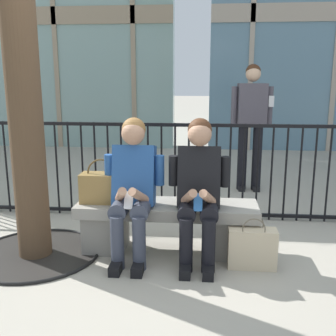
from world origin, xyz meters
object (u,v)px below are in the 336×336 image
Objects in this scene: seated_person_with_phone at (133,185)px; seated_person_companion at (199,186)px; shopping_bag at (252,248)px; handbag_on_bench at (102,187)px; bystander_at_railing at (251,118)px; stone_bench at (167,223)px.

seated_person_companion is (0.56, 0.00, 0.00)m from seated_person_with_phone.
shopping_bag is at bearing -15.97° from seated_person_companion.
handbag_on_bench reaches higher than shopping_bag.
bystander_at_railing reaches higher than shopping_bag.
seated_person_companion is at bearing -7.85° from handbag_on_bench.
seated_person_with_phone is 0.71× the size of bystander_at_railing.
handbag_on_bench is at bearing -179.01° from stone_bench.
seated_person_with_phone is at bearing -118.02° from bystander_at_railing.
seated_person_companion is 3.06× the size of handbag_on_bench.
shopping_bag is (1.01, -0.13, -0.48)m from seated_person_with_phone.
seated_person_companion is at bearing -24.65° from stone_bench.
seated_person_companion reaches higher than stone_bench.
seated_person_companion is at bearing -106.03° from bystander_at_railing.
stone_bench is 2.47m from bystander_at_railing.
seated_person_with_phone is at bearing 180.00° from seated_person_companion.
seated_person_with_phone and seated_person_companion have the same top height.
seated_person_with_phone is at bearing -21.61° from handbag_on_bench.
seated_person_with_phone is at bearing 172.74° from shopping_bag.
seated_person_with_phone is 2.71× the size of shopping_bag.
stone_bench is 0.94× the size of bystander_at_railing.
handbag_on_bench is 0.23× the size of bystander_at_railing.
bystander_at_railing reaches higher than seated_person_companion.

